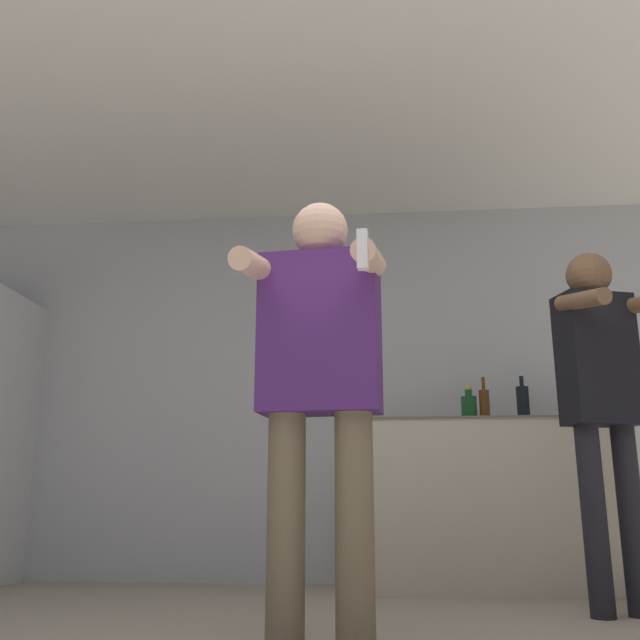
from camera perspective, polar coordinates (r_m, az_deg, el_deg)
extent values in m
cube|color=#B2B7BC|center=(4.93, 2.76, -5.45)|extent=(7.00, 0.06, 2.55)
cube|color=silver|center=(3.96, 1.61, 17.12)|extent=(7.00, 3.46, 0.05)
cube|color=#BCB29E|center=(4.55, 13.33, -14.23)|extent=(1.46, 0.64, 0.99)
cube|color=#676256|center=(4.58, 12.97, -8.01)|extent=(1.49, 0.67, 0.01)
cylinder|color=#563314|center=(4.52, 13.03, -6.67)|extent=(0.06, 0.06, 0.19)
cylinder|color=#563314|center=(4.54, 12.93, -4.96)|extent=(0.02, 0.02, 0.09)
sphere|color=silver|center=(4.55, 12.90, -4.43)|extent=(0.02, 0.02, 0.02)
cylinder|color=black|center=(4.56, 15.94, -6.44)|extent=(0.08, 0.08, 0.21)
cylinder|color=black|center=(4.58, 15.82, -4.72)|extent=(0.03, 0.03, 0.07)
sphere|color=silver|center=(4.59, 15.79, -4.28)|extent=(0.03, 0.03, 0.03)
cylinder|color=silver|center=(4.65, 20.90, -6.34)|extent=(0.06, 0.06, 0.18)
cylinder|color=silver|center=(4.67, 20.75, -4.64)|extent=(0.02, 0.02, 0.10)
sphere|color=maroon|center=(4.68, 20.69, -4.03)|extent=(0.02, 0.02, 0.02)
cylinder|color=black|center=(4.63, 19.76, -6.14)|extent=(0.08, 0.08, 0.22)
cylinder|color=black|center=(4.65, 19.62, -4.44)|extent=(0.04, 0.04, 0.06)
sphere|color=silver|center=(4.66, 19.59, -4.10)|extent=(0.04, 0.04, 0.04)
cylinder|color=#194723|center=(4.50, 11.85, -6.96)|extent=(0.10, 0.10, 0.15)
cylinder|color=#194723|center=(4.52, 11.78, -5.71)|extent=(0.04, 0.04, 0.05)
sphere|color=#B29933|center=(4.52, 11.76, -5.38)|extent=(0.05, 0.05, 0.05)
cylinder|color=#75664C|center=(2.69, -2.74, -16.31)|extent=(0.14, 0.14, 0.83)
cylinder|color=#75664C|center=(2.64, 2.79, -16.34)|extent=(0.14, 0.14, 0.83)
cube|color=#4C236B|center=(2.74, 0.00, -1.06)|extent=(0.48, 0.25, 0.62)
sphere|color=beige|center=(2.87, 0.00, 7.15)|extent=(0.22, 0.22, 0.22)
cylinder|color=beige|center=(2.69, -5.30, 4.35)|extent=(0.13, 0.38, 0.15)
cylinder|color=beige|center=(2.60, 3.95, 4.95)|extent=(0.13, 0.38, 0.15)
cube|color=white|center=(2.42, 3.43, 5.64)|extent=(0.04, 0.04, 0.14)
cylinder|color=black|center=(3.66, 21.10, -14.61)|extent=(0.11, 0.11, 0.87)
cylinder|color=black|center=(3.76, 23.64, -14.34)|extent=(0.11, 0.11, 0.87)
cube|color=black|center=(3.77, 21.28, -2.94)|extent=(0.39, 0.29, 0.65)
sphere|color=brown|center=(3.88, 20.69, 3.39)|extent=(0.22, 0.22, 0.22)
cylinder|color=brown|center=(3.59, 20.22, 1.51)|extent=(0.18, 0.38, 0.14)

